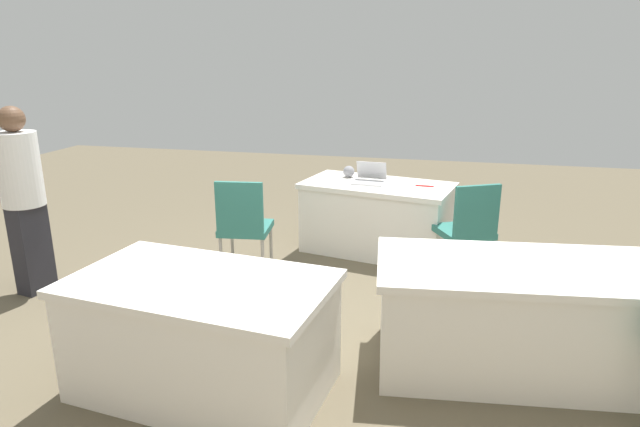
{
  "coord_description": "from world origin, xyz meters",
  "views": [
    {
      "loc": [
        -1.0,
        3.54,
        2.03
      ],
      "look_at": [
        -0.13,
        -0.16,
        0.9
      ],
      "focal_mm": 30.54,
      "sensor_mm": 36.0,
      "label": 1
    }
  ],
  "objects_px": {
    "chair_aisle": "(468,226)",
    "laptop_silver": "(369,179)",
    "yarn_ball": "(349,172)",
    "table_foreground": "(377,217)",
    "scissors_red": "(425,186)",
    "table_back_left": "(203,335)",
    "chair_tucked_left": "(244,223)",
    "person_presenter": "(23,192)",
    "table_mid_right": "(517,317)"
  },
  "relations": [
    {
      "from": "table_foreground",
      "to": "table_back_left",
      "type": "distance_m",
      "value": 2.8
    },
    {
      "from": "table_mid_right",
      "to": "chair_tucked_left",
      "type": "bearing_deg",
      "value": -23.09
    },
    {
      "from": "chair_tucked_left",
      "to": "person_presenter",
      "type": "height_order",
      "value": "person_presenter"
    },
    {
      "from": "chair_tucked_left",
      "to": "yarn_ball",
      "type": "xyz_separation_m",
      "value": [
        -0.72,
        -1.29,
        0.24
      ]
    },
    {
      "from": "chair_aisle",
      "to": "laptop_silver",
      "type": "bearing_deg",
      "value": 118.56
    },
    {
      "from": "chair_aisle",
      "to": "person_presenter",
      "type": "relative_size",
      "value": 0.58
    },
    {
      "from": "table_foreground",
      "to": "scissors_red",
      "type": "distance_m",
      "value": 0.6
    },
    {
      "from": "person_presenter",
      "to": "laptop_silver",
      "type": "height_order",
      "value": "person_presenter"
    },
    {
      "from": "table_foreground",
      "to": "person_presenter",
      "type": "distance_m",
      "value": 3.3
    },
    {
      "from": "table_foreground",
      "to": "chair_tucked_left",
      "type": "height_order",
      "value": "chair_tucked_left"
    },
    {
      "from": "chair_tucked_left",
      "to": "scissors_red",
      "type": "distance_m",
      "value": 1.87
    },
    {
      "from": "yarn_ball",
      "to": "scissors_red",
      "type": "bearing_deg",
      "value": 163.72
    },
    {
      "from": "chair_tucked_left",
      "to": "table_foreground",
      "type": "bearing_deg",
      "value": 38.01
    },
    {
      "from": "person_presenter",
      "to": "scissors_red",
      "type": "bearing_deg",
      "value": -52.09
    },
    {
      "from": "table_foreground",
      "to": "yarn_ball",
      "type": "relative_size",
      "value": 13.33
    },
    {
      "from": "chair_aisle",
      "to": "chair_tucked_left",
      "type": "bearing_deg",
      "value": 164.39
    },
    {
      "from": "table_foreground",
      "to": "chair_aisle",
      "type": "xyz_separation_m",
      "value": [
        -0.9,
        0.65,
        0.17
      ]
    },
    {
      "from": "scissors_red",
      "to": "table_back_left",
      "type": "bearing_deg",
      "value": -108.66
    },
    {
      "from": "table_back_left",
      "to": "yarn_ball",
      "type": "distance_m",
      "value": 2.98
    },
    {
      "from": "table_back_left",
      "to": "table_mid_right",
      "type": "bearing_deg",
      "value": -160.2
    },
    {
      "from": "table_mid_right",
      "to": "table_back_left",
      "type": "bearing_deg",
      "value": 19.8
    },
    {
      "from": "table_back_left",
      "to": "scissors_red",
      "type": "xyz_separation_m",
      "value": [
        -1.19,
        -2.69,
        0.37
      ]
    },
    {
      "from": "chair_aisle",
      "to": "laptop_silver",
      "type": "xyz_separation_m",
      "value": [
        0.99,
        -0.66,
        0.24
      ]
    },
    {
      "from": "table_foreground",
      "to": "table_back_left",
      "type": "relative_size",
      "value": 1.0
    },
    {
      "from": "yarn_ball",
      "to": "laptop_silver",
      "type": "bearing_deg",
      "value": 140.91
    },
    {
      "from": "table_mid_right",
      "to": "laptop_silver",
      "type": "xyz_separation_m",
      "value": [
        1.28,
        -2.04,
        0.41
      ]
    },
    {
      "from": "chair_tucked_left",
      "to": "laptop_silver",
      "type": "bearing_deg",
      "value": 40.87
    },
    {
      "from": "table_back_left",
      "to": "chair_aisle",
      "type": "relative_size",
      "value": 1.75
    },
    {
      "from": "laptop_silver",
      "to": "yarn_ball",
      "type": "xyz_separation_m",
      "value": [
        0.25,
        -0.21,
        0.02
      ]
    },
    {
      "from": "table_foreground",
      "to": "table_back_left",
      "type": "xyz_separation_m",
      "value": [
        0.71,
        2.71,
        0.0
      ]
    },
    {
      "from": "chair_aisle",
      "to": "yarn_ball",
      "type": "relative_size",
      "value": 7.67
    },
    {
      "from": "chair_tucked_left",
      "to": "laptop_silver",
      "type": "height_order",
      "value": "chair_tucked_left"
    },
    {
      "from": "table_back_left",
      "to": "person_presenter",
      "type": "distance_m",
      "value": 2.37
    },
    {
      "from": "yarn_ball",
      "to": "chair_tucked_left",
      "type": "bearing_deg",
      "value": 60.65
    },
    {
      "from": "scissors_red",
      "to": "chair_aisle",
      "type": "bearing_deg",
      "value": -50.93
    },
    {
      "from": "table_foreground",
      "to": "chair_aisle",
      "type": "height_order",
      "value": "chair_aisle"
    },
    {
      "from": "chair_aisle",
      "to": "table_mid_right",
      "type": "bearing_deg",
      "value": -105.88
    },
    {
      "from": "laptop_silver",
      "to": "scissors_red",
      "type": "relative_size",
      "value": 1.89
    },
    {
      "from": "table_foreground",
      "to": "scissors_red",
      "type": "relative_size",
      "value": 9.13
    },
    {
      "from": "chair_tucked_left",
      "to": "person_presenter",
      "type": "bearing_deg",
      "value": -167.04
    },
    {
      "from": "laptop_silver",
      "to": "scissors_red",
      "type": "height_order",
      "value": "laptop_silver"
    },
    {
      "from": "table_foreground",
      "to": "yarn_ball",
      "type": "height_order",
      "value": "yarn_ball"
    },
    {
      "from": "table_back_left",
      "to": "chair_tucked_left",
      "type": "height_order",
      "value": "chair_tucked_left"
    },
    {
      "from": "chair_tucked_left",
      "to": "table_back_left",
      "type": "bearing_deg",
      "value": -84.88
    },
    {
      "from": "chair_aisle",
      "to": "laptop_silver",
      "type": "height_order",
      "value": "chair_aisle"
    },
    {
      "from": "scissors_red",
      "to": "table_mid_right",
      "type": "bearing_deg",
      "value": -65.35
    },
    {
      "from": "table_back_left",
      "to": "scissors_red",
      "type": "bearing_deg",
      "value": -113.86
    },
    {
      "from": "table_mid_right",
      "to": "yarn_ball",
      "type": "bearing_deg",
      "value": -55.75
    },
    {
      "from": "laptop_silver",
      "to": "table_foreground",
      "type": "bearing_deg",
      "value": 176.93
    },
    {
      "from": "table_back_left",
      "to": "yarn_ball",
      "type": "xyz_separation_m",
      "value": [
        -0.37,
        -2.93,
        0.43
      ]
    }
  ]
}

